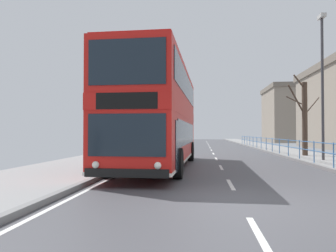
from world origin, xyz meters
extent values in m
cube|color=#49494E|center=(0.00, 0.00, -0.03)|extent=(8.40, 140.00, 0.06)
cube|color=silver|center=(0.00, -2.20, 0.00)|extent=(0.12, 2.00, 0.00)
cube|color=silver|center=(0.00, 2.60, 0.00)|extent=(0.12, 2.00, 0.00)
cube|color=silver|center=(0.00, 7.40, 0.00)|extent=(0.12, 2.00, 0.00)
cube|color=silver|center=(0.00, 12.20, 0.00)|extent=(0.12, 2.00, 0.00)
cube|color=silver|center=(0.00, 17.00, 0.00)|extent=(0.12, 2.00, 0.00)
cube|color=silver|center=(0.00, 21.80, 0.00)|extent=(0.12, 2.00, 0.00)
cube|color=silver|center=(0.00, 26.60, 0.00)|extent=(0.12, 2.00, 0.00)
cube|color=silver|center=(0.00, 31.40, 0.00)|extent=(0.12, 2.00, 0.00)
cube|color=silver|center=(0.00, 36.20, 0.00)|extent=(0.12, 2.00, 0.00)
cube|color=silver|center=(0.00, 41.00, 0.00)|extent=(0.12, 2.00, 0.00)
cube|color=silver|center=(0.00, 45.80, 0.00)|extent=(0.12, 2.00, 0.00)
cube|color=silver|center=(0.00, 50.60, 0.00)|extent=(0.12, 2.00, 0.00)
cube|color=silver|center=(-3.95, 0.00, 0.00)|extent=(0.12, 133.00, 0.00)
cube|color=slate|center=(-4.30, 0.00, 0.07)|extent=(0.20, 140.00, 0.14)
cube|color=red|center=(-2.76, 7.00, 1.27)|extent=(2.80, 11.24, 1.84)
cube|color=red|center=(-2.76, 7.00, 2.43)|extent=(2.81, 11.30, 0.48)
cube|color=red|center=(-2.76, 7.00, 3.52)|extent=(2.80, 11.24, 1.68)
cube|color=#A91511|center=(-2.76, 7.00, 4.40)|extent=(2.72, 10.90, 0.08)
cube|color=#19232D|center=(-2.92, 1.40, 1.49)|extent=(2.19, 0.09, 1.18)
cube|color=black|center=(-2.92, 1.40, 2.43)|extent=(1.74, 0.08, 0.46)
cube|color=#19232D|center=(-2.92, 1.40, 3.52)|extent=(2.19, 0.09, 1.28)
cube|color=black|center=(-2.92, 1.40, 0.45)|extent=(2.37, 0.15, 0.24)
cube|color=white|center=(-2.76, 7.00, 0.41)|extent=(2.83, 11.30, 0.10)
cube|color=#19232D|center=(-1.50, 7.25, 1.53)|extent=(0.26, 8.72, 0.96)
cube|color=#19232D|center=(-1.50, 6.97, 3.60)|extent=(0.30, 10.06, 1.01)
cube|color=#19232D|center=(-4.01, 7.32, 1.53)|extent=(0.26, 8.72, 0.96)
cube|color=#19232D|center=(-4.02, 7.04, 3.60)|extent=(0.30, 10.06, 1.01)
sphere|color=white|center=(-2.04, 1.36, 0.67)|extent=(0.21, 0.21, 0.20)
sphere|color=white|center=(-3.79, 1.41, 0.67)|extent=(0.21, 0.21, 0.20)
cube|color=#19232D|center=(-1.62, 2.73, 1.14)|extent=(0.04, 0.90, 1.59)
cylinder|color=black|center=(-1.66, 3.58, 0.52)|extent=(0.33, 1.05, 1.04)
cylinder|color=black|center=(-4.05, 3.65, 0.52)|extent=(0.33, 1.05, 1.04)
cylinder|color=black|center=(-1.46, 10.66, 0.52)|extent=(0.33, 1.05, 1.04)
cylinder|color=black|center=(-3.86, 10.72, 0.52)|extent=(0.33, 1.05, 1.04)
cylinder|color=#386BA8|center=(4.45, 6.41, 0.65)|extent=(0.05, 0.05, 1.02)
cylinder|color=#386BA8|center=(4.45, 8.68, 0.65)|extent=(0.05, 0.05, 1.02)
cylinder|color=#386BA8|center=(4.45, 10.95, 0.65)|extent=(0.05, 0.05, 1.02)
cylinder|color=#386BA8|center=(4.45, 13.22, 0.65)|extent=(0.05, 0.05, 1.02)
cylinder|color=#386BA8|center=(4.45, 15.49, 0.65)|extent=(0.05, 0.05, 1.02)
cylinder|color=#386BA8|center=(4.45, 17.76, 0.65)|extent=(0.05, 0.05, 1.02)
cylinder|color=#386BA8|center=(4.45, 20.03, 0.65)|extent=(0.05, 0.05, 1.02)
cylinder|color=#386BA8|center=(4.45, 22.30, 0.65)|extent=(0.05, 0.05, 1.02)
cylinder|color=#386BA8|center=(4.45, 24.57, 0.65)|extent=(0.05, 0.05, 1.02)
cylinder|color=#386BA8|center=(4.45, 26.84, 0.65)|extent=(0.05, 0.05, 1.02)
cylinder|color=#386BA8|center=(4.45, 29.11, 0.65)|extent=(0.05, 0.05, 1.02)
cylinder|color=#386BA8|center=(4.45, 31.38, 0.65)|extent=(0.05, 0.05, 1.02)
cylinder|color=#386BA8|center=(4.45, 33.65, 0.65)|extent=(0.05, 0.05, 1.02)
cylinder|color=#386BA8|center=(4.45, 35.92, 0.65)|extent=(0.05, 0.05, 1.02)
cylinder|color=#386BA8|center=(4.45, 18.89, 1.11)|extent=(0.04, 34.05, 0.04)
cylinder|color=#386BA8|center=(4.45, 18.89, 0.70)|extent=(0.04, 34.05, 0.04)
cylinder|color=#38383D|center=(5.44, 10.28, 3.85)|extent=(0.14, 0.14, 7.43)
cube|color=#B2B2AD|center=(5.44, 10.28, 7.69)|extent=(0.28, 0.60, 0.20)
cylinder|color=#423328|center=(5.58, 13.68, 2.44)|extent=(0.33, 0.33, 4.61)
cylinder|color=#423328|center=(5.07, 13.86, 3.59)|extent=(1.07, 0.44, 0.68)
cylinder|color=#423328|center=(6.03, 13.73, 3.23)|extent=(0.96, 0.17, 1.13)
cylinder|color=#423328|center=(5.19, 13.41, 4.74)|extent=(0.89, 0.64, 0.84)
cylinder|color=#423328|center=(5.01, 13.39, 3.60)|extent=(1.25, 0.71, 1.88)
cube|color=gray|center=(14.74, 48.00, 4.30)|extent=(9.25, 10.46, 8.60)
cube|color=#6D6357|center=(14.74, 48.00, 8.95)|extent=(9.61, 10.88, 0.70)
camera|label=1|loc=(-0.86, -7.21, 1.55)|focal=34.28mm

